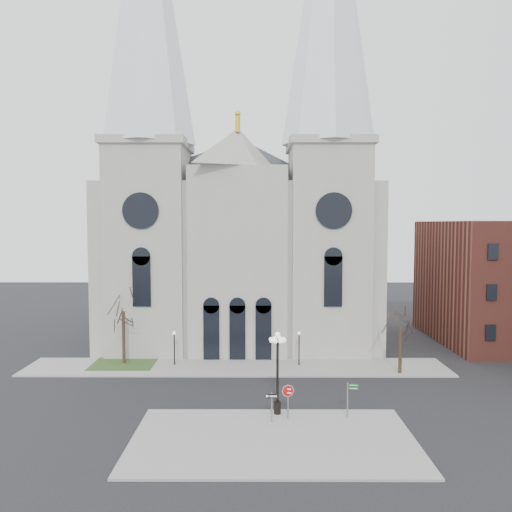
{
  "coord_description": "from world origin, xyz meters",
  "views": [
    {
      "loc": [
        2.01,
        -35.7,
        13.76
      ],
      "look_at": [
        1.87,
        8.0,
        10.89
      ],
      "focal_mm": 35.0,
      "sensor_mm": 36.0,
      "label": 1
    }
  ],
  "objects_px": {
    "one_way_sign": "(272,402)",
    "street_name_sign": "(349,397)",
    "stop_sign": "(288,394)",
    "globe_lamp": "(278,362)"
  },
  "relations": [
    {
      "from": "stop_sign",
      "to": "one_way_sign",
      "type": "distance_m",
      "value": 1.33
    },
    {
      "from": "globe_lamp",
      "to": "one_way_sign",
      "type": "xyz_separation_m",
      "value": [
        -0.44,
        -1.49,
        -2.32
      ]
    },
    {
      "from": "one_way_sign",
      "to": "street_name_sign",
      "type": "relative_size",
      "value": 0.83
    },
    {
      "from": "stop_sign",
      "to": "one_way_sign",
      "type": "bearing_deg",
      "value": -140.41
    },
    {
      "from": "one_way_sign",
      "to": "street_name_sign",
      "type": "bearing_deg",
      "value": 8.53
    },
    {
      "from": "stop_sign",
      "to": "one_way_sign",
      "type": "height_order",
      "value": "stop_sign"
    },
    {
      "from": "street_name_sign",
      "to": "stop_sign",
      "type": "bearing_deg",
      "value": -167.63
    },
    {
      "from": "one_way_sign",
      "to": "globe_lamp",
      "type": "bearing_deg",
      "value": 73.28
    },
    {
      "from": "stop_sign",
      "to": "street_name_sign",
      "type": "height_order",
      "value": "street_name_sign"
    },
    {
      "from": "stop_sign",
      "to": "street_name_sign",
      "type": "relative_size",
      "value": 0.97
    }
  ]
}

